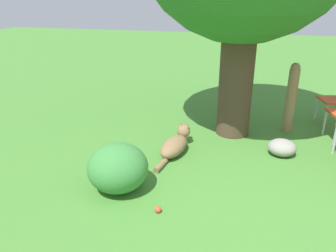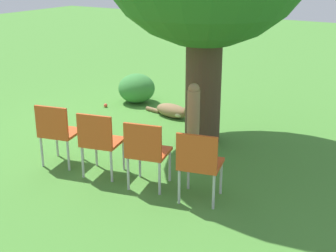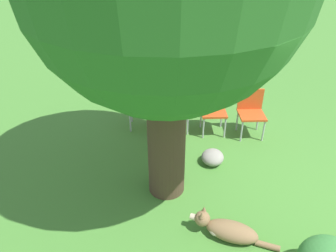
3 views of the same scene
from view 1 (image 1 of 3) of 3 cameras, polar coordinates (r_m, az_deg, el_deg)
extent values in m
plane|color=#478433|center=(4.22, 12.51, -7.42)|extent=(30.00, 30.00, 0.00)
cylinder|color=#4C3828|center=(4.96, 11.92, 9.83)|extent=(0.50, 0.50, 2.06)
ellipsoid|color=olive|center=(4.46, 1.04, -3.58)|extent=(0.38, 0.67, 0.22)
ellipsoid|color=#C6B293|center=(4.61, 1.87, -2.84)|extent=(0.28, 0.26, 0.13)
sphere|color=olive|center=(4.74, 2.75, -0.92)|extent=(0.22, 0.22, 0.19)
cylinder|color=#C6B293|center=(4.84, 3.22, -0.61)|extent=(0.09, 0.10, 0.08)
cone|color=olive|center=(4.71, 2.18, 0.46)|extent=(0.06, 0.06, 0.09)
cone|color=olive|center=(4.68, 3.38, 0.27)|extent=(0.06, 0.06, 0.09)
cylinder|color=olive|center=(4.15, -1.27, -6.88)|extent=(0.11, 0.29, 0.07)
cylinder|color=#937551|center=(5.41, 20.57, 4.09)|extent=(0.16, 0.16, 1.00)
sphere|color=#937551|center=(5.28, 21.33, 9.48)|extent=(0.14, 0.14, 0.14)
cylinder|color=#B7B7BC|center=(4.97, 27.10, -2.21)|extent=(0.03, 0.03, 0.40)
cylinder|color=#B7B7BC|center=(5.25, 27.17, -1.01)|extent=(0.03, 0.03, 0.40)
cylinder|color=#B7B7BC|center=(5.57, 25.62, 0.53)|extent=(0.03, 0.03, 0.40)
cube|color=#D14C1E|center=(6.02, 26.98, 4.04)|extent=(0.51, 0.52, 0.04)
cylinder|color=#B7B7BC|center=(5.85, 25.75, 1.48)|extent=(0.03, 0.03, 0.40)
cylinder|color=#B7B7BC|center=(6.17, 24.42, 2.74)|extent=(0.03, 0.03, 0.40)
sphere|color=#E54C33|center=(3.39, -1.76, -14.32)|extent=(0.07, 0.07, 0.07)
ellipsoid|color=gray|center=(4.69, 19.22, -3.54)|extent=(0.37, 0.35, 0.22)
ellipsoid|color=#3D843D|center=(3.66, -8.72, -7.18)|extent=(0.67, 0.67, 0.54)
camera|label=2|loc=(9.49, 52.94, 16.73)|focal=50.00mm
camera|label=3|loc=(5.69, -31.53, 31.72)|focal=35.00mm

